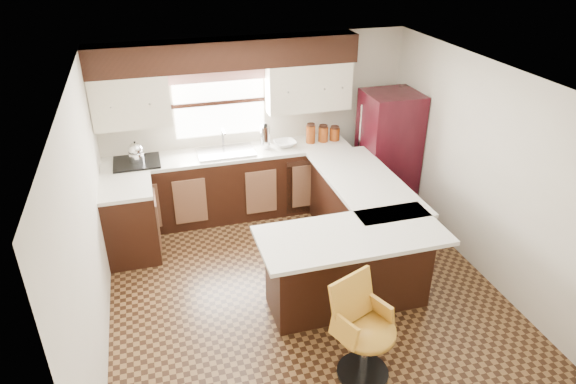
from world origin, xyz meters
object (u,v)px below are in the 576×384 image
object	(u,v)px
bar_chair	(366,333)
peninsula_return	(348,269)
peninsula_long	(358,216)
refrigerator	(388,151)

from	to	relation	value
bar_chair	peninsula_return	bearing A→B (deg)	54.07
peninsula_long	bar_chair	size ratio (longest dim) A/B	2.01
peninsula_long	peninsula_return	bearing A→B (deg)	-118.30
refrigerator	bar_chair	world-z (taller)	refrigerator
peninsula_return	bar_chair	world-z (taller)	bar_chair
peninsula_return	refrigerator	distance (m)	2.38
peninsula_return	refrigerator	bearing A→B (deg)	54.98
peninsula_long	peninsula_return	distance (m)	1.11
peninsula_long	bar_chair	world-z (taller)	bar_chair
refrigerator	bar_chair	size ratio (longest dim) A/B	1.72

